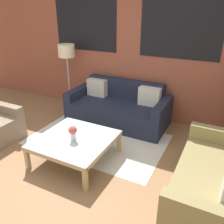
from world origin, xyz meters
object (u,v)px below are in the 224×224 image
object	(u,v)px
couch_dark	(119,108)
coffee_table	(75,141)
floor_lamp	(67,55)
flower_vase	(73,132)
settee_vintage	(217,184)

from	to	relation	value
couch_dark	coffee_table	distance (m)	1.44
couch_dark	floor_lamp	bearing A→B (deg)	175.48
flower_vase	settee_vintage	bearing A→B (deg)	1.00
coffee_table	floor_lamp	xyz separation A→B (m)	(-1.22, 1.54, 0.87)
floor_lamp	coffee_table	bearing A→B (deg)	-51.59
settee_vintage	flower_vase	world-z (taller)	settee_vintage
couch_dark	coffee_table	world-z (taller)	couch_dark
couch_dark	floor_lamp	size ratio (longest dim) A/B	1.36
coffee_table	floor_lamp	bearing A→B (deg)	128.41
floor_lamp	flower_vase	size ratio (longest dim) A/B	6.31
couch_dark	settee_vintage	world-z (taller)	settee_vintage
couch_dark	settee_vintage	size ratio (longest dim) A/B	1.19
couch_dark	flower_vase	world-z (taller)	couch_dark
coffee_table	flower_vase	size ratio (longest dim) A/B	4.69
coffee_table	flower_vase	xyz separation A→B (m)	(0.01, -0.05, 0.18)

